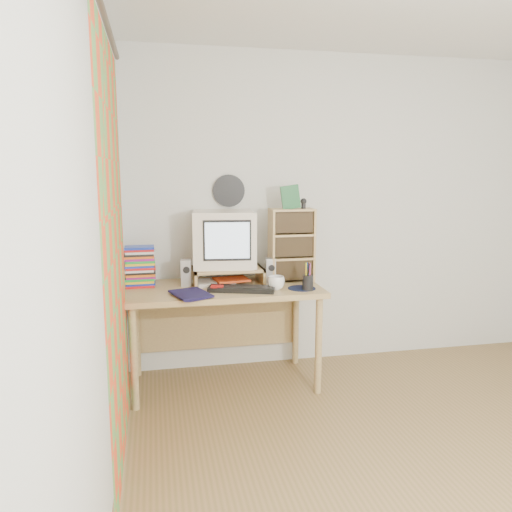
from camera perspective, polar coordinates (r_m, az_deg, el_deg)
name	(u,v)px	position (r m, az deg, el deg)	size (l,w,h in m)	color
floor	(454,474)	(3.06, 21.69, -22.18)	(3.50, 3.50, 0.00)	olive
back_wall	(340,212)	(4.19, 9.58, 5.01)	(3.50, 3.50, 0.00)	silver
left_wall	(96,252)	(2.18, -17.79, 0.43)	(3.50, 3.50, 0.00)	silver
curtain	(115,256)	(2.66, -15.77, -0.03)	(2.20, 2.20, 0.00)	#EA4721
wall_disc	(229,191)	(3.92, -3.13, 7.45)	(0.25, 0.25, 0.02)	black
desk	(222,302)	(3.74, -3.88, -5.30)	(1.40, 0.70, 0.75)	tan
monitor_riser	(228,271)	(3.73, -3.24, -1.73)	(0.52, 0.30, 0.12)	tan
crt_monitor	(224,239)	(3.74, -3.69, 1.95)	(0.44, 0.44, 0.42)	white
speaker_left	(186,273)	(3.68, -8.00, -1.92)	(0.07, 0.07, 0.20)	#B0B1B5
speaker_right	(270,271)	(3.74, 1.65, -1.69)	(0.07, 0.07, 0.19)	#B0B1B5
keyboard	(242,289)	(3.51, -1.64, -3.78)	(0.46, 0.15, 0.03)	black
dvd_stack	(140,266)	(3.72, -13.13, -1.17)	(0.21, 0.15, 0.30)	brown
cd_rack	(292,245)	(3.80, 4.08, 1.26)	(0.33, 0.18, 0.55)	tan
mug	(276,283)	(3.55, 2.31, -3.08)	(0.12, 0.12, 0.10)	white
diary	(175,294)	(3.36, -9.20, -4.33)	(0.27, 0.20, 0.05)	#120E36
mousepad	(302,288)	(3.60, 5.25, -3.69)	(0.20, 0.20, 0.00)	black
pen_cup	(308,280)	(3.54, 5.95, -2.70)	(0.08, 0.08, 0.15)	black
papers	(220,282)	(3.73, -4.10, -2.93)	(0.28, 0.21, 0.04)	silver
red_box	(217,289)	(3.50, -4.45, -3.74)	(0.09, 0.05, 0.04)	#AD1512
game_box	(290,197)	(3.74, 3.95, 6.73)	(0.14, 0.03, 0.17)	#185529
webcam	(304,203)	(3.76, 5.46, 6.00)	(0.05, 0.05, 0.08)	black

